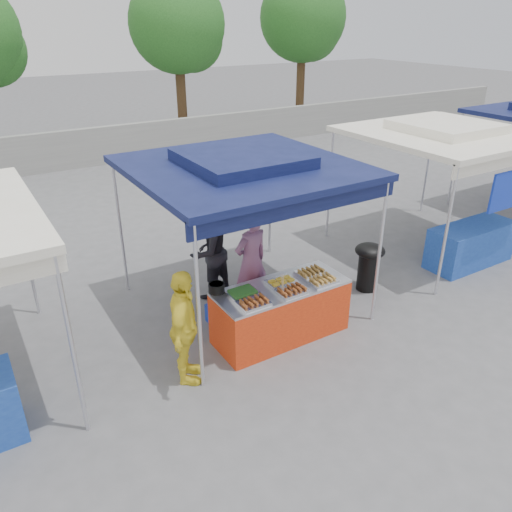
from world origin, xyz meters
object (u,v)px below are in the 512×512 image
vendor_table (281,311)px  customer_person (184,328)px  helper_man (209,252)px  vendor_woman (251,261)px  cooking_pot (217,288)px  wok_burner (369,263)px

vendor_table → customer_person: customer_person is taller
helper_man → customer_person: helper_man is taller
vendor_woman → customer_person: (-1.66, -1.09, -0.06)m
vendor_table → cooking_pot: bearing=158.4°
vendor_table → vendor_woman: size_ratio=1.16×
wok_burner → vendor_woman: (-2.07, 0.52, 0.34)m
helper_man → customer_person: (-1.28, -1.85, -0.02)m
cooking_pot → helper_man: bearing=67.8°
cooking_pot → helper_man: helper_man is taller
helper_man → vendor_woman: bearing=93.9°
helper_man → customer_person: bearing=33.1°
cooking_pot → wok_burner: (2.98, 0.04, -0.40)m
vendor_woman → wok_burner: bearing=156.9°
helper_man → wok_burner: bearing=130.2°
customer_person → helper_man: bearing=-2.4°
vendor_table → helper_man: (-0.34, 1.67, 0.40)m
helper_man → vendor_table: bearing=79.2°
cooking_pot → customer_person: 0.92m
cooking_pot → helper_man: size_ratio=0.14×
customer_person → vendor_table: bearing=-51.2°
cooking_pot → vendor_woman: bearing=31.7°
helper_man → customer_person: 2.25m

